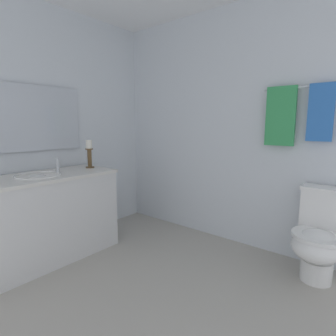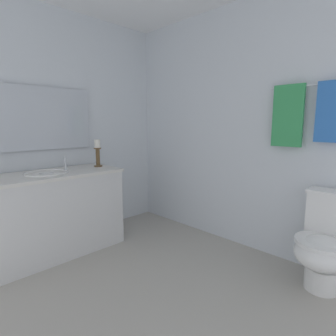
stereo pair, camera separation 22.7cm
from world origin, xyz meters
name	(u,v)px [view 1 (the left image)]	position (x,y,z in m)	size (l,w,h in m)	color
floor	(145,294)	(0.00, 0.00, -0.01)	(2.86, 2.63, 0.02)	#B2ADA3
wall_back	(230,128)	(0.00, 1.31, 1.23)	(2.86, 0.04, 2.45)	silver
wall_left	(42,128)	(-1.43, 0.00, 1.23)	(0.04, 2.63, 2.45)	silver
vanity_cabinet	(41,218)	(-1.11, -0.22, 0.40)	(0.58, 1.38, 0.81)	silver
sink_basin	(39,180)	(-1.11, -0.22, 0.77)	(0.40, 0.40, 0.24)	white
mirror	(20,118)	(-1.39, -0.22, 1.32)	(0.02, 1.23, 0.64)	silver
candle_holder_tall	(89,153)	(-1.13, 0.34, 0.96)	(0.09, 0.09, 0.30)	brown
toilet	(319,237)	(0.96, 1.03, 0.37)	(0.39, 0.54, 0.75)	white
towel_bar	(302,87)	(0.70, 1.25, 1.58)	(0.02, 0.02, 0.64)	silver
towel_near_vanity	(280,116)	(0.53, 1.24, 1.34)	(0.26, 0.03, 0.53)	#389E59
towel_center	(321,112)	(0.86, 1.24, 1.36)	(0.20, 0.03, 0.48)	blue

